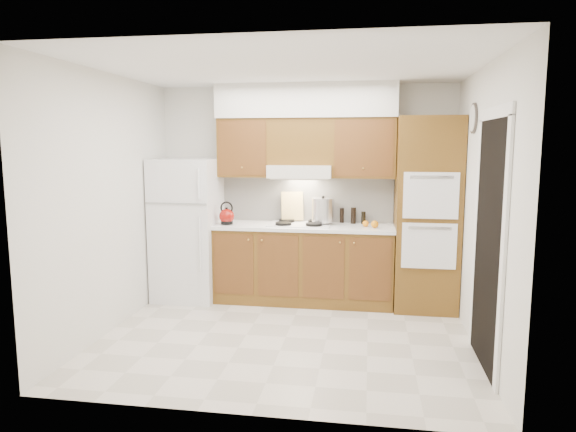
% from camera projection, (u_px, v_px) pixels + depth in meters
% --- Properties ---
extents(floor, '(3.60, 3.60, 0.00)m').
position_uv_depth(floor, '(286.00, 337.00, 5.08)').
color(floor, beige).
rests_on(floor, ground).
extents(ceiling, '(3.60, 3.60, 0.00)m').
position_uv_depth(ceiling, '(286.00, 67.00, 4.72)').
color(ceiling, white).
rests_on(ceiling, wall_back).
extents(wall_back, '(3.60, 0.02, 2.60)m').
position_uv_depth(wall_back, '(305.00, 193.00, 6.37)').
color(wall_back, silver).
rests_on(wall_back, floor).
extents(wall_left, '(0.02, 3.00, 2.60)m').
position_uv_depth(wall_left, '(110.00, 204.00, 5.18)').
color(wall_left, silver).
rests_on(wall_left, floor).
extents(wall_right, '(0.02, 3.00, 2.60)m').
position_uv_depth(wall_right, '(483.00, 211.00, 4.62)').
color(wall_right, silver).
rests_on(wall_right, floor).
extents(fridge, '(0.75, 0.72, 1.72)m').
position_uv_depth(fridge, '(188.00, 229.00, 6.29)').
color(fridge, white).
rests_on(fridge, floor).
extents(base_cabinets, '(2.11, 0.60, 0.90)m').
position_uv_depth(base_cabinets, '(304.00, 265.00, 6.19)').
color(base_cabinets, brown).
rests_on(base_cabinets, floor).
extents(countertop, '(2.13, 0.62, 0.04)m').
position_uv_depth(countertop, '(304.00, 227.00, 6.11)').
color(countertop, white).
rests_on(countertop, base_cabinets).
extents(backsplash, '(2.11, 0.03, 0.56)m').
position_uv_depth(backsplash, '(307.00, 199.00, 6.36)').
color(backsplash, white).
rests_on(backsplash, countertop).
extents(oven_cabinet, '(0.70, 0.65, 2.20)m').
position_uv_depth(oven_cabinet, '(427.00, 214.00, 5.85)').
color(oven_cabinet, brown).
rests_on(oven_cabinet, floor).
extents(upper_cab_left, '(0.63, 0.33, 0.70)m').
position_uv_depth(upper_cab_left, '(245.00, 148.00, 6.24)').
color(upper_cab_left, brown).
rests_on(upper_cab_left, wall_back).
extents(upper_cab_right, '(0.73, 0.33, 0.70)m').
position_uv_depth(upper_cab_right, '(364.00, 148.00, 6.02)').
color(upper_cab_right, brown).
rests_on(upper_cab_right, wall_back).
extents(range_hood, '(0.75, 0.45, 0.15)m').
position_uv_depth(range_hood, '(301.00, 171.00, 6.11)').
color(range_hood, silver).
rests_on(range_hood, wall_back).
extents(upper_cab_over_hood, '(0.75, 0.33, 0.55)m').
position_uv_depth(upper_cab_over_hood, '(302.00, 142.00, 6.12)').
color(upper_cab_over_hood, brown).
rests_on(upper_cab_over_hood, range_hood).
extents(soffit, '(2.13, 0.36, 0.40)m').
position_uv_depth(soffit, '(306.00, 101.00, 6.03)').
color(soffit, silver).
rests_on(soffit, wall_back).
extents(cooktop, '(0.74, 0.50, 0.01)m').
position_uv_depth(cooktop, '(300.00, 224.00, 6.14)').
color(cooktop, white).
rests_on(cooktop, countertop).
extents(doorway, '(0.02, 0.90, 2.10)m').
position_uv_depth(doorway, '(488.00, 246.00, 4.31)').
color(doorway, black).
rests_on(doorway, floor).
extents(wall_clock, '(0.02, 0.30, 0.30)m').
position_uv_depth(wall_clock, '(474.00, 118.00, 5.04)').
color(wall_clock, '#3F3833').
rests_on(wall_clock, wall_right).
extents(kettle, '(0.24, 0.24, 0.18)m').
position_uv_depth(kettle, '(227.00, 216.00, 6.13)').
color(kettle, maroon).
rests_on(kettle, countertop).
extents(cutting_board, '(0.28, 0.15, 0.35)m').
position_uv_depth(cutting_board, '(292.00, 206.00, 6.31)').
color(cutting_board, '#DBB970').
rests_on(cutting_board, countertop).
extents(stock_pot, '(0.35, 0.35, 0.28)m').
position_uv_depth(stock_pot, '(323.00, 210.00, 6.14)').
color(stock_pot, silver).
rests_on(stock_pot, cooktop).
extents(condiment_a, '(0.06, 0.06, 0.18)m').
position_uv_depth(condiment_a, '(342.00, 215.00, 6.28)').
color(condiment_a, black).
rests_on(condiment_a, countertop).
extents(condiment_b, '(0.07, 0.07, 0.20)m').
position_uv_depth(condiment_b, '(353.00, 216.00, 6.20)').
color(condiment_b, black).
rests_on(condiment_b, countertop).
extents(condiment_c, '(0.07, 0.07, 0.15)m').
position_uv_depth(condiment_c, '(363.00, 218.00, 6.19)').
color(condiment_c, black).
rests_on(condiment_c, countertop).
extents(orange_near, '(0.11, 0.11, 0.09)m').
position_uv_depth(orange_near, '(375.00, 224.00, 5.89)').
color(orange_near, orange).
rests_on(orange_near, countertop).
extents(orange_far, '(0.07, 0.07, 0.07)m').
position_uv_depth(orange_far, '(366.00, 224.00, 5.98)').
color(orange_far, '#FFA30D').
rests_on(orange_far, countertop).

